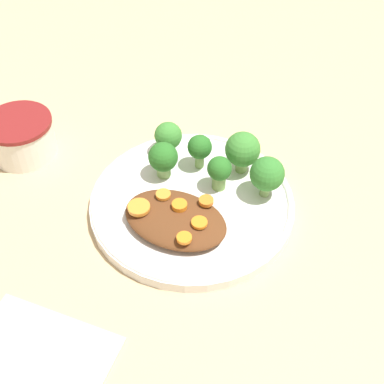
{
  "coord_description": "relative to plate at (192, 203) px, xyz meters",
  "views": [
    {
      "loc": [
        0.21,
        -0.43,
        0.52
      ],
      "look_at": [
        0.0,
        0.0,
        0.03
      ],
      "focal_mm": 50.0,
      "sensor_mm": 36.0,
      "label": 1
    }
  ],
  "objects": [
    {
      "name": "ground_plane",
      "position": [
        0.0,
        0.0,
        -0.01
      ],
      "size": [
        4.0,
        4.0,
        0.0
      ],
      "primitive_type": "plane",
      "color": "tan"
    },
    {
      "name": "plate",
      "position": [
        0.0,
        0.0,
        0.0
      ],
      "size": [
        0.27,
        0.27,
        0.02
      ],
      "color": "white",
      "rests_on": "ground_plane"
    },
    {
      "name": "dip_bowl",
      "position": [
        -0.27,
        -0.01,
        0.02
      ],
      "size": [
        0.1,
        0.1,
        0.06
      ],
      "color": "white",
      "rests_on": "ground_plane"
    },
    {
      "name": "stew_mound",
      "position": [
        0.0,
        -0.05,
        0.02
      ],
      "size": [
        0.13,
        0.09,
        0.02
      ],
      "primitive_type": "ellipsoid",
      "color": "#5B3319",
      "rests_on": "plate"
    },
    {
      "name": "broccoli_floret_0",
      "position": [
        -0.02,
        0.06,
        0.04
      ],
      "size": [
        0.03,
        0.03,
        0.05
      ],
      "color": "#7FA85B",
      "rests_on": "plate"
    },
    {
      "name": "broccoli_floret_1",
      "position": [
        0.04,
        0.08,
        0.04
      ],
      "size": [
        0.05,
        0.05,
        0.06
      ],
      "color": "#759E51",
      "rests_on": "plate"
    },
    {
      "name": "broccoli_floret_2",
      "position": [
        -0.06,
        0.03,
        0.04
      ],
      "size": [
        0.04,
        0.04,
        0.05
      ],
      "color": "#7FA85B",
      "rests_on": "plate"
    },
    {
      "name": "broccoli_floret_3",
      "position": [
        -0.07,
        0.07,
        0.03
      ],
      "size": [
        0.04,
        0.04,
        0.05
      ],
      "color": "#7FA85B",
      "rests_on": "plate"
    },
    {
      "name": "broccoli_floret_4",
      "position": [
        0.08,
        0.05,
        0.04
      ],
      "size": [
        0.04,
        0.04,
        0.06
      ],
      "color": "#7FA85B",
      "rests_on": "plate"
    },
    {
      "name": "broccoli_floret_5",
      "position": [
        0.02,
        0.04,
        0.03
      ],
      "size": [
        0.03,
        0.03,
        0.05
      ],
      "color": "#759E51",
      "rests_on": "plate"
    },
    {
      "name": "carrot_slice_0",
      "position": [
        -0.0,
        -0.03,
        0.03
      ],
      "size": [
        0.02,
        0.02,
        0.01
      ],
      "primitive_type": "cylinder",
      "color": "orange",
      "rests_on": "stew_mound"
    },
    {
      "name": "carrot_slice_1",
      "position": [
        0.03,
        -0.05,
        0.03
      ],
      "size": [
        0.02,
        0.02,
        0.0
      ],
      "primitive_type": "cylinder",
      "color": "orange",
      "rests_on": "stew_mound"
    },
    {
      "name": "carrot_slice_2",
      "position": [
        0.03,
        -0.08,
        0.03
      ],
      "size": [
        0.02,
        0.02,
        0.0
      ],
      "primitive_type": "cylinder",
      "color": "orange",
      "rests_on": "stew_mound"
    },
    {
      "name": "carrot_slice_3",
      "position": [
        -0.03,
        -0.03,
        0.03
      ],
      "size": [
        0.02,
        0.02,
        0.0
      ],
      "primitive_type": "cylinder",
      "color": "orange",
      "rests_on": "stew_mound"
    },
    {
      "name": "carrot_slice_4",
      "position": [
        0.03,
        -0.01,
        0.03
      ],
      "size": [
        0.02,
        0.02,
        0.01
      ],
      "primitive_type": "cylinder",
      "color": "orange",
      "rests_on": "stew_mound"
    },
    {
      "name": "carrot_slice_5",
      "position": [
        -0.04,
        -0.06,
        0.03
      ],
      "size": [
        0.03,
        0.03,
        0.01
      ],
      "primitive_type": "cylinder",
      "color": "orange",
      "rests_on": "stew_mound"
    },
    {
      "name": "napkin",
      "position": [
        -0.05,
        -0.26,
        -0.01
      ],
      "size": [
        0.16,
        0.11,
        0.01
      ],
      "rotation": [
        0.0,
        0.0,
        0.08
      ],
      "color": "beige",
      "rests_on": "ground_plane"
    }
  ]
}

